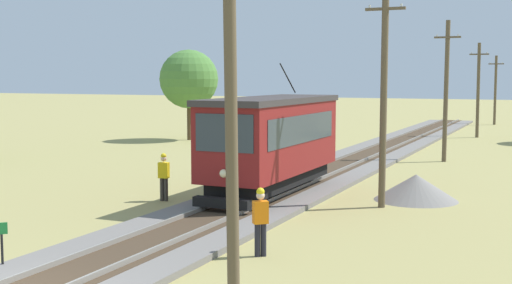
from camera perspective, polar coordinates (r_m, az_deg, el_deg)
The scene contains 11 objects.
red_tram at distance 25.56m, azimuth 1.36°, elevation 0.16°, with size 2.60×8.54×4.79m.
utility_pole_foreground at distance 12.59m, azimuth -2.13°, elevation 3.71°, with size 1.40×0.44×8.21m.
utility_pole_near_tram at distance 23.91m, azimuth 10.75°, elevation 4.10°, with size 1.40×0.30×7.87m.
utility_pole_mid at distance 37.74m, azimuth 15.78°, elevation 4.29°, with size 1.40×0.45×7.60m.
utility_pole_far at distance 53.23m, azimuth 18.27°, elevation 4.26°, with size 1.40×0.52×7.09m.
utility_pole_distant at distance 67.92m, azimuth 19.59°, elevation 4.22°, with size 1.40×0.45×6.55m.
trackside_signal_marker at distance 17.16m, azimuth -20.69°, elevation -8.07°, with size 0.21×0.21×1.18m.
gravel_pile at distance 25.83m, azimuth 13.37°, elevation -3.75°, with size 3.11×3.11×0.98m, color gray.
track_worker at distance 17.33m, azimuth 0.38°, elevation -6.49°, with size 0.45×0.43×1.78m.
second_worker at distance 25.17m, azimuth -7.80°, elevation -2.75°, with size 0.42×0.30×1.78m.
tree_left_near at distance 48.93m, azimuth -5.70°, elevation 5.31°, with size 4.22×4.22×6.52m.
Camera 1 is at (9.90, -10.04, 4.61)m, focal length 47.31 mm.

